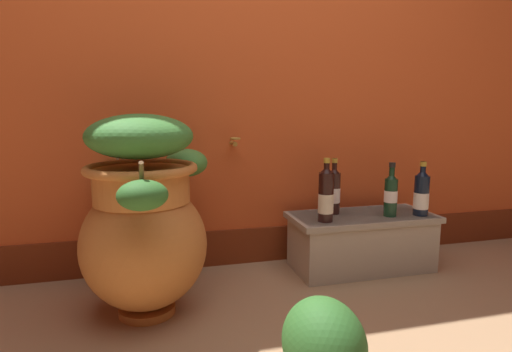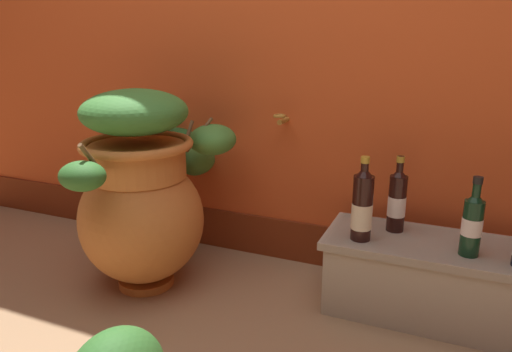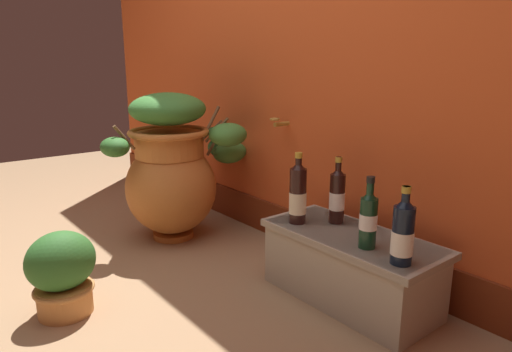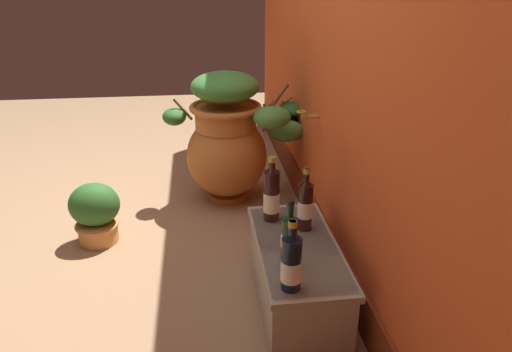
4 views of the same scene
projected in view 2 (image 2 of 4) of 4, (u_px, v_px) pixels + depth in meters
name	position (u px, v px, depth m)	size (l,w,h in m)	color
terracotta_urn	(144.00, 191.00, 2.02)	(0.57, 0.92, 0.86)	#C17033
stone_ledge	(427.00, 275.00, 1.85)	(0.79, 0.36, 0.31)	#B2A893
wine_bottle_left	(472.00, 222.00, 1.67)	(0.07, 0.07, 0.29)	black
wine_bottle_right	(397.00, 199.00, 1.88)	(0.07, 0.07, 0.31)	black
wine_bottle_back	(362.00, 205.00, 1.80)	(0.08, 0.08, 0.33)	black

